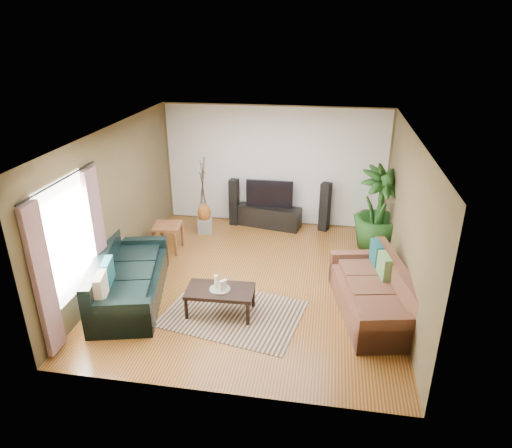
% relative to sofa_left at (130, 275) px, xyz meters
% --- Properties ---
extents(floor, '(5.50, 5.50, 0.00)m').
position_rel_sofa_left_xyz_m(floor, '(1.96, 0.84, -0.42)').
color(floor, olive).
rests_on(floor, ground).
extents(ceiling, '(5.50, 5.50, 0.00)m').
position_rel_sofa_left_xyz_m(ceiling, '(1.96, 0.84, 2.28)').
color(ceiling, white).
rests_on(ceiling, ground).
extents(wall_back, '(5.00, 0.00, 5.00)m').
position_rel_sofa_left_xyz_m(wall_back, '(1.96, 3.59, 0.93)').
color(wall_back, brown).
rests_on(wall_back, ground).
extents(wall_front, '(5.00, 0.00, 5.00)m').
position_rel_sofa_left_xyz_m(wall_front, '(1.96, -1.91, 0.93)').
color(wall_front, brown).
rests_on(wall_front, ground).
extents(wall_left, '(0.00, 5.50, 5.50)m').
position_rel_sofa_left_xyz_m(wall_left, '(-0.54, 0.84, 0.92)').
color(wall_left, brown).
rests_on(wall_left, ground).
extents(wall_right, '(0.00, 5.50, 5.50)m').
position_rel_sofa_left_xyz_m(wall_right, '(4.46, 0.84, 0.92)').
color(wall_right, brown).
rests_on(wall_right, ground).
extents(backwall_panel, '(4.90, 0.00, 4.90)m').
position_rel_sofa_left_xyz_m(backwall_panel, '(1.96, 3.58, 0.93)').
color(backwall_panel, white).
rests_on(backwall_panel, ground).
extents(window_pane, '(0.00, 1.80, 1.80)m').
position_rel_sofa_left_xyz_m(window_pane, '(-0.52, -0.76, 0.97)').
color(window_pane, white).
rests_on(window_pane, ground).
extents(curtain_near, '(0.08, 0.35, 2.20)m').
position_rel_sofa_left_xyz_m(curtain_near, '(-0.47, -1.51, 0.72)').
color(curtain_near, gray).
rests_on(curtain_near, ground).
extents(curtain_far, '(0.08, 0.35, 2.20)m').
position_rel_sofa_left_xyz_m(curtain_far, '(-0.47, -0.01, 0.72)').
color(curtain_far, gray).
rests_on(curtain_far, ground).
extents(curtain_rod, '(0.03, 1.90, 0.03)m').
position_rel_sofa_left_xyz_m(curtain_rod, '(-0.47, -0.76, 1.87)').
color(curtain_rod, black).
rests_on(curtain_rod, ground).
extents(sofa_left, '(1.50, 2.47, 0.85)m').
position_rel_sofa_left_xyz_m(sofa_left, '(0.00, 0.00, 0.00)').
color(sofa_left, black).
rests_on(sofa_left, floor).
extents(sofa_right, '(1.35, 2.24, 0.85)m').
position_rel_sofa_left_xyz_m(sofa_right, '(3.96, 0.20, 0.00)').
color(sofa_right, brown).
rests_on(sofa_right, floor).
extents(area_rug, '(2.36, 1.87, 0.01)m').
position_rel_sofa_left_xyz_m(area_rug, '(1.80, -0.20, -0.42)').
color(area_rug, tan).
rests_on(area_rug, floor).
extents(coffee_table, '(1.09, 0.62, 0.43)m').
position_rel_sofa_left_xyz_m(coffee_table, '(1.59, -0.20, -0.21)').
color(coffee_table, black).
rests_on(coffee_table, floor).
extents(candle_tray, '(0.33, 0.33, 0.01)m').
position_rel_sofa_left_xyz_m(candle_tray, '(1.59, -0.20, 0.02)').
color(candle_tray, gray).
rests_on(candle_tray, coffee_table).
extents(candle_tall, '(0.07, 0.07, 0.21)m').
position_rel_sofa_left_xyz_m(candle_tall, '(1.53, -0.17, 0.13)').
color(candle_tall, beige).
rests_on(candle_tall, candle_tray).
extents(candle_mid, '(0.07, 0.07, 0.16)m').
position_rel_sofa_left_xyz_m(candle_mid, '(1.63, -0.24, 0.11)').
color(candle_mid, beige).
rests_on(candle_mid, candle_tray).
extents(candle_short, '(0.07, 0.07, 0.14)m').
position_rel_sofa_left_xyz_m(candle_short, '(1.66, -0.14, 0.09)').
color(candle_short, '#EEE1C9').
rests_on(candle_short, candle_tray).
extents(tv_stand, '(1.49, 0.70, 0.48)m').
position_rel_sofa_left_xyz_m(tv_stand, '(1.89, 3.34, -0.19)').
color(tv_stand, black).
rests_on(tv_stand, floor).
extents(television, '(1.05, 0.06, 0.62)m').
position_rel_sofa_left_xyz_m(television, '(1.89, 3.34, 0.36)').
color(television, black).
rests_on(television, tv_stand).
extents(speaker_left, '(0.22, 0.24, 1.08)m').
position_rel_sofa_left_xyz_m(speaker_left, '(1.08, 3.34, 0.11)').
color(speaker_left, black).
rests_on(speaker_left, floor).
extents(speaker_right, '(0.26, 0.28, 1.10)m').
position_rel_sofa_left_xyz_m(speaker_right, '(3.13, 3.34, 0.13)').
color(speaker_right, black).
rests_on(speaker_right, floor).
extents(potted_plant, '(1.35, 1.35, 1.72)m').
position_rel_sofa_left_xyz_m(potted_plant, '(4.20, 2.56, 0.44)').
color(potted_plant, '#1C4617').
rests_on(potted_plant, floor).
extents(plant_pot, '(0.32, 0.32, 0.25)m').
position_rel_sofa_left_xyz_m(plant_pot, '(4.20, 2.56, -0.30)').
color(plant_pot, black).
rests_on(plant_pot, floor).
extents(pedestal, '(0.39, 0.39, 0.31)m').
position_rel_sofa_left_xyz_m(pedestal, '(0.51, 2.79, -0.27)').
color(pedestal, gray).
rests_on(pedestal, floor).
extents(vase, '(0.29, 0.29, 0.40)m').
position_rel_sofa_left_xyz_m(vase, '(0.51, 2.79, 0.03)').
color(vase, '#914C1A').
rests_on(vase, pedestal).
extents(side_table, '(0.60, 0.60, 0.56)m').
position_rel_sofa_left_xyz_m(side_table, '(0.02, 1.81, -0.14)').
color(side_table, brown).
rests_on(side_table, floor).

